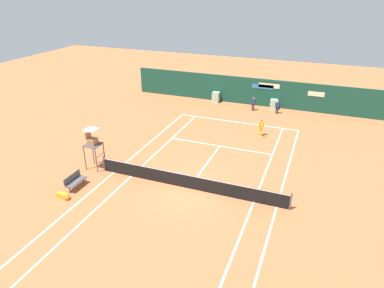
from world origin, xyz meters
TOP-DOWN VIEW (x-y plane):
  - ground_plane at (-0.00, 0.58)m, footprint 80.00×80.00m
  - tennis_net at (0.00, 0.00)m, footprint 12.10×0.10m
  - sponsor_back_wall at (-0.04, 16.97)m, footprint 25.00×1.02m
  - umpire_chair at (-6.80, 0.12)m, footprint 1.00×1.00m
  - player_bench at (-6.48, -2.41)m, footprint 0.54×1.44m
  - equipment_bag at (-6.33, -3.63)m, footprint 0.88×0.41m
  - player_on_baseline at (2.48, 9.44)m, footprint 0.47×0.79m
  - ball_kid_right_post at (2.92, 15.24)m, footprint 0.42×0.18m
  - ball_kid_left_post at (0.63, 15.24)m, footprint 0.45×0.19m
  - tennis_ball_by_sideline at (-0.42, 9.78)m, footprint 0.07×0.07m
  - tennis_ball_mid_court at (-0.66, 10.27)m, footprint 0.07×0.07m

SIDE VIEW (x-z plane):
  - ground_plane at x=0.00m, z-range 0.00..0.01m
  - tennis_ball_by_sideline at x=-0.42m, z-range 0.00..0.07m
  - tennis_ball_mid_court at x=-0.66m, z-range 0.00..0.07m
  - equipment_bag at x=-6.33m, z-range 0.00..0.32m
  - player_bench at x=-6.48m, z-range 0.07..0.95m
  - tennis_net at x=0.00m, z-range -0.02..1.05m
  - ball_kid_right_post at x=2.92m, z-range 0.10..1.36m
  - ball_kid_left_post at x=0.63m, z-range 0.10..1.44m
  - player_on_baseline at x=2.48m, z-range 0.04..1.82m
  - sponsor_back_wall at x=-0.04m, z-range -0.05..2.69m
  - umpire_chair at x=-6.80m, z-range 0.43..3.26m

